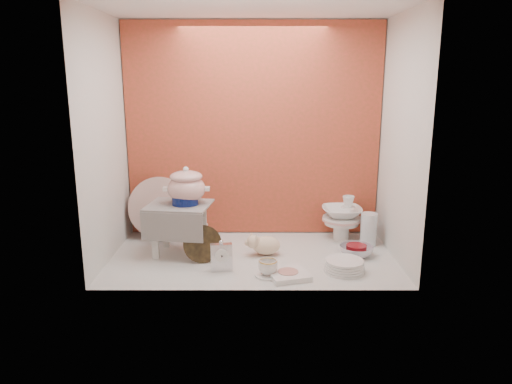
{
  "coord_description": "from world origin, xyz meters",
  "views": [
    {
      "loc": [
        0.02,
        -2.88,
        1.12
      ],
      "look_at": [
        0.02,
        0.02,
        0.42
      ],
      "focal_mm": 33.47,
      "sensor_mm": 36.0,
      "label": 1
    }
  ],
  "objects_px": {
    "floral_platter": "(159,207)",
    "step_stool": "(180,229)",
    "dinner_plate_stack": "(344,266)",
    "gold_rim_teacup": "(268,267)",
    "porcelain_tower": "(342,217)",
    "soup_tureen": "(186,185)",
    "blue_white_vase": "(164,221)",
    "plush_pig": "(266,245)",
    "crystal_bowl": "(356,251)",
    "mantel_clock": "(221,256)"
  },
  "relations": [
    {
      "from": "soup_tureen",
      "to": "crystal_bowl",
      "type": "xyz_separation_m",
      "value": [
        1.09,
        -0.07,
        -0.42
      ]
    },
    {
      "from": "dinner_plate_stack",
      "to": "gold_rim_teacup",
      "type": "bearing_deg",
      "value": -172.2
    },
    {
      "from": "mantel_clock",
      "to": "crystal_bowl",
      "type": "relative_size",
      "value": 0.86
    },
    {
      "from": "gold_rim_teacup",
      "to": "crystal_bowl",
      "type": "distance_m",
      "value": 0.66
    },
    {
      "from": "soup_tureen",
      "to": "porcelain_tower",
      "type": "distance_m",
      "value": 1.12
    },
    {
      "from": "crystal_bowl",
      "to": "porcelain_tower",
      "type": "xyz_separation_m",
      "value": [
        -0.04,
        0.33,
        0.13
      ]
    },
    {
      "from": "floral_platter",
      "to": "gold_rim_teacup",
      "type": "distance_m",
      "value": 1.05
    },
    {
      "from": "blue_white_vase",
      "to": "porcelain_tower",
      "type": "bearing_deg",
      "value": -1.38
    },
    {
      "from": "step_stool",
      "to": "floral_platter",
      "type": "distance_m",
      "value": 0.4
    },
    {
      "from": "floral_platter",
      "to": "soup_tureen",
      "type": "bearing_deg",
      "value": -52.58
    },
    {
      "from": "blue_white_vase",
      "to": "crystal_bowl",
      "type": "distance_m",
      "value": 1.35
    },
    {
      "from": "dinner_plate_stack",
      "to": "crystal_bowl",
      "type": "xyz_separation_m",
      "value": [
        0.12,
        0.26,
        -0.0
      ]
    },
    {
      "from": "soup_tureen",
      "to": "floral_platter",
      "type": "distance_m",
      "value": 0.47
    },
    {
      "from": "step_stool",
      "to": "crystal_bowl",
      "type": "relative_size",
      "value": 1.81
    },
    {
      "from": "blue_white_vase",
      "to": "gold_rim_teacup",
      "type": "relative_size",
      "value": 2.25
    },
    {
      "from": "gold_rim_teacup",
      "to": "porcelain_tower",
      "type": "bearing_deg",
      "value": 50.58
    },
    {
      "from": "gold_rim_teacup",
      "to": "porcelain_tower",
      "type": "xyz_separation_m",
      "value": [
        0.53,
        0.65,
        0.1
      ]
    },
    {
      "from": "soup_tureen",
      "to": "gold_rim_teacup",
      "type": "xyz_separation_m",
      "value": [
        0.51,
        -0.39,
        -0.4
      ]
    },
    {
      "from": "blue_white_vase",
      "to": "porcelain_tower",
      "type": "relative_size",
      "value": 0.79
    },
    {
      "from": "plush_pig",
      "to": "crystal_bowl",
      "type": "bearing_deg",
      "value": 10.66
    },
    {
      "from": "blue_white_vase",
      "to": "gold_rim_teacup",
      "type": "height_order",
      "value": "blue_white_vase"
    },
    {
      "from": "soup_tureen",
      "to": "step_stool",
      "type": "bearing_deg",
      "value": -156.4
    },
    {
      "from": "soup_tureen",
      "to": "dinner_plate_stack",
      "type": "xyz_separation_m",
      "value": [
        0.97,
        -0.33,
        -0.41
      ]
    },
    {
      "from": "floral_platter",
      "to": "dinner_plate_stack",
      "type": "relative_size",
      "value": 1.83
    },
    {
      "from": "step_stool",
      "to": "plush_pig",
      "type": "xyz_separation_m",
      "value": [
        0.56,
        -0.03,
        -0.1
      ]
    },
    {
      "from": "soup_tureen",
      "to": "blue_white_vase",
      "type": "distance_m",
      "value": 0.49
    },
    {
      "from": "step_stool",
      "to": "mantel_clock",
      "type": "relative_size",
      "value": 2.09
    },
    {
      "from": "dinner_plate_stack",
      "to": "porcelain_tower",
      "type": "xyz_separation_m",
      "value": [
        0.08,
        0.59,
        0.12
      ]
    },
    {
      "from": "step_stool",
      "to": "crystal_bowl",
      "type": "distance_m",
      "value": 1.14
    },
    {
      "from": "soup_tureen",
      "to": "gold_rim_teacup",
      "type": "distance_m",
      "value": 0.76
    },
    {
      "from": "blue_white_vase",
      "to": "porcelain_tower",
      "type": "height_order",
      "value": "porcelain_tower"
    },
    {
      "from": "plush_pig",
      "to": "porcelain_tower",
      "type": "bearing_deg",
      "value": 42.6
    },
    {
      "from": "gold_rim_teacup",
      "to": "dinner_plate_stack",
      "type": "relative_size",
      "value": 0.47
    },
    {
      "from": "floral_platter",
      "to": "plush_pig",
      "type": "xyz_separation_m",
      "value": [
        0.76,
        -0.38,
        -0.15
      ]
    },
    {
      "from": "step_stool",
      "to": "mantel_clock",
      "type": "height_order",
      "value": "step_stool"
    },
    {
      "from": "dinner_plate_stack",
      "to": "porcelain_tower",
      "type": "distance_m",
      "value": 0.6
    },
    {
      "from": "floral_platter",
      "to": "crystal_bowl",
      "type": "xyz_separation_m",
      "value": [
        1.34,
        -0.39,
        -0.18
      ]
    },
    {
      "from": "step_stool",
      "to": "gold_rim_teacup",
      "type": "bearing_deg",
      "value": -25.61
    },
    {
      "from": "porcelain_tower",
      "to": "soup_tureen",
      "type": "bearing_deg",
      "value": -166.02
    },
    {
      "from": "floral_platter",
      "to": "gold_rim_teacup",
      "type": "relative_size",
      "value": 3.91
    },
    {
      "from": "floral_platter",
      "to": "step_stool",
      "type": "bearing_deg",
      "value": -59.97
    },
    {
      "from": "step_stool",
      "to": "floral_platter",
      "type": "height_order",
      "value": "floral_platter"
    },
    {
      "from": "soup_tureen",
      "to": "dinner_plate_stack",
      "type": "bearing_deg",
      "value": -18.69
    },
    {
      "from": "step_stool",
      "to": "porcelain_tower",
      "type": "height_order",
      "value": "step_stool"
    },
    {
      "from": "step_stool",
      "to": "floral_platter",
      "type": "bearing_deg",
      "value": 127.66
    },
    {
      "from": "blue_white_vase",
      "to": "dinner_plate_stack",
      "type": "bearing_deg",
      "value": -27.62
    },
    {
      "from": "blue_white_vase",
      "to": "mantel_clock",
      "type": "relative_size",
      "value": 1.35
    },
    {
      "from": "crystal_bowl",
      "to": "soup_tureen",
      "type": "bearing_deg",
      "value": 176.31
    },
    {
      "from": "soup_tureen",
      "to": "plush_pig",
      "type": "xyz_separation_m",
      "value": [
        0.51,
        -0.06,
        -0.38
      ]
    },
    {
      "from": "step_stool",
      "to": "blue_white_vase",
      "type": "height_order",
      "value": "step_stool"
    }
  ]
}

